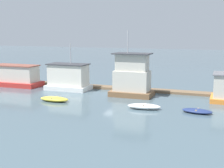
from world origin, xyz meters
TOP-DOWN VIEW (x-y plane):
  - ground_plane at (0.00, 0.00)m, footprint 200.00×200.00m
  - dock_walkway at (0.00, 3.08)m, footprint 42.40×1.74m
  - houseboat_red at (-15.17, 0.59)m, footprint 7.31×3.35m
  - houseboat_white at (-6.76, 0.55)m, footprint 5.73×3.21m
  - houseboat_brown at (2.32, -0.40)m, footprint 5.01×3.22m
  - dinghy_yellow at (-4.88, -6.25)m, footprint 3.41×1.49m
  - dinghy_white at (5.35, -6.16)m, footprint 3.45×1.66m
  - dinghy_navy at (10.47, -5.92)m, footprint 3.02×1.71m

SIDE VIEW (x-z plane):
  - ground_plane at x=0.00m, z-range 0.00..0.00m
  - dock_walkway at x=0.00m, z-range 0.00..0.30m
  - dinghy_navy at x=10.47m, z-range 0.00..0.41m
  - dinghy_yellow at x=-4.88m, z-range 0.00..0.52m
  - dinghy_white at x=5.35m, z-range 0.00..0.54m
  - houseboat_red at x=-15.17m, z-range -0.13..2.86m
  - houseboat_white at x=-6.76m, z-range -1.45..4.71m
  - houseboat_brown at x=2.32m, z-range -1.66..6.15m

